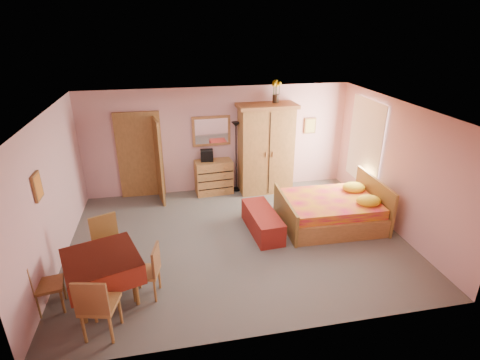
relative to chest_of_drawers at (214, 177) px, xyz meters
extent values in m
plane|color=#656059|center=(0.17, -2.26, -0.43)|extent=(6.50, 6.50, 0.00)
plane|color=brown|center=(0.17, -2.26, 2.17)|extent=(6.50, 6.50, 0.00)
cube|color=#CF9698|center=(0.17, 0.24, 0.87)|extent=(6.50, 0.10, 2.60)
cube|color=#CF9698|center=(0.17, -4.76, 0.87)|extent=(6.50, 0.10, 2.60)
cube|color=#CF9698|center=(-3.08, -2.26, 0.87)|extent=(0.10, 5.00, 2.60)
cube|color=#CF9698|center=(3.42, -2.26, 0.87)|extent=(0.10, 5.00, 2.60)
cube|color=#9E6B35|center=(-1.73, 0.21, 0.60)|extent=(1.06, 0.12, 2.15)
cube|color=white|center=(3.38, -1.06, 1.02)|extent=(0.08, 1.40, 1.95)
cube|color=orange|center=(-3.05, -2.86, 1.27)|extent=(0.04, 0.32, 0.42)
cube|color=#D8BF59|center=(2.52, 0.21, 1.12)|extent=(0.30, 0.04, 0.40)
cube|color=#AD733A|center=(0.00, 0.00, 0.00)|extent=(0.94, 0.52, 0.85)
cube|color=white|center=(0.00, 0.21, 1.12)|extent=(0.93, 0.09, 0.74)
cube|color=black|center=(-0.15, 0.04, 0.57)|extent=(0.32, 0.24, 0.28)
cube|color=black|center=(0.58, 0.05, 0.46)|extent=(0.29, 0.29, 1.78)
cube|color=#B0773B|center=(1.29, -0.09, 0.68)|extent=(1.43, 0.76, 2.21)
cube|color=yellow|center=(1.53, 0.01, 2.05)|extent=(0.22, 0.22, 0.53)
cube|color=#C81342|center=(2.21, -2.01, 0.05)|extent=(2.09, 1.66, 0.95)
cube|color=maroon|center=(0.72, -2.06, -0.20)|extent=(0.60, 1.40, 0.46)
cube|color=maroon|center=(-2.17, -3.54, -0.04)|extent=(1.34, 1.34, 0.77)
cube|color=#AD763A|center=(-2.12, -4.27, 0.08)|extent=(0.55, 0.55, 1.00)
cube|color=brown|center=(-2.16, -2.84, 0.08)|extent=(0.60, 0.60, 1.00)
cube|color=#996634|center=(-2.94, -3.62, 0.02)|extent=(0.46, 0.46, 0.88)
cube|color=#A97139|center=(-1.54, -3.59, 0.01)|extent=(0.47, 0.47, 0.88)
camera|label=1|loc=(-1.04, -8.54, 3.60)|focal=28.00mm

